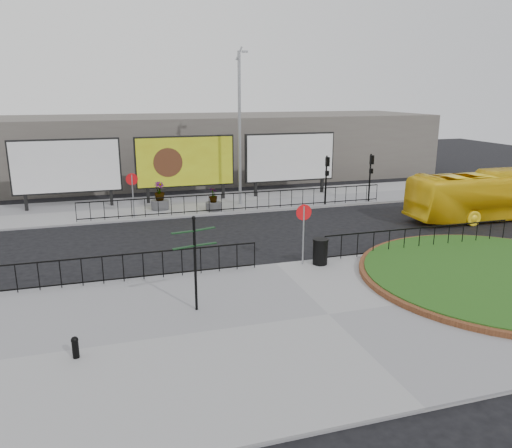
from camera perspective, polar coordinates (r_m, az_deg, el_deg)
name	(u,v)px	position (r m, az deg, el deg)	size (l,w,h in m)	color
ground	(276,266)	(20.37, 2.29, -4.82)	(90.00, 90.00, 0.00)	black
pavement_near	(328,316)	(16.08, 8.28, -10.36)	(30.00, 10.00, 0.12)	gray
pavement_far	(213,203)	(31.49, -4.93, 2.39)	(44.00, 6.00, 0.12)	gray
brick_edge	(500,275)	(20.87, 26.14, -5.30)	(10.40, 10.40, 0.18)	brown
grass_lawn	(500,275)	(20.87, 26.14, -5.25)	(10.00, 10.00, 0.22)	#264B14
railing_near_left	(123,268)	(18.83, -14.93, -4.86)	(10.00, 0.10, 1.10)	black
railing_near_right	(419,239)	(22.82, 18.17, -1.62)	(9.00, 0.10, 1.10)	black
railing_far	(240,201)	(29.03, -1.89, 2.59)	(18.00, 0.10, 1.10)	black
speed_sign_far	(132,186)	(27.96, -13.96, 4.28)	(0.64, 0.07, 2.47)	gray
speed_sign_near	(304,221)	(19.80, 5.46, 0.34)	(0.64, 0.07, 2.47)	gray
billboard_left	(66,167)	(31.41, -20.85, 6.14)	(6.20, 0.31, 4.10)	black
billboard_mid	(185,162)	(31.72, -8.08, 7.05)	(6.20, 0.31, 4.10)	black
billboard_right	(290,158)	(33.52, 3.91, 7.58)	(6.20, 0.31, 4.10)	black
lamp_post	(240,127)	(30.20, -1.88, 11.04)	(0.74, 0.18, 9.23)	gray
signal_pole_a	(327,173)	(30.67, 8.08, 5.83)	(0.22, 0.26, 3.00)	black
signal_pole_b	(371,170)	(32.04, 12.98, 5.99)	(0.22, 0.26, 3.00)	black
building_backdrop	(186,147)	(40.81, -8.03, 8.66)	(40.00, 10.00, 5.00)	#5C5850
fingerpost_sign	(195,254)	(15.63, -7.01, -3.45)	(1.45, 0.52, 3.09)	black
bollard	(75,346)	(14.21, -19.96, -13.00)	(0.19, 0.19, 0.60)	black
litter_bin	(320,251)	(20.23, 7.35, -3.13)	(0.64, 0.64, 1.06)	black
bus	(491,195)	(30.34, 25.29, 2.99)	(2.26, 9.64, 2.69)	yellow
planter_a	(160,199)	(29.87, -10.94, 2.80)	(1.04, 1.04, 1.64)	#4C4C4F
planter_b	(213,203)	(29.24, -4.89, 2.46)	(0.93, 0.93, 1.35)	#4C4C4F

